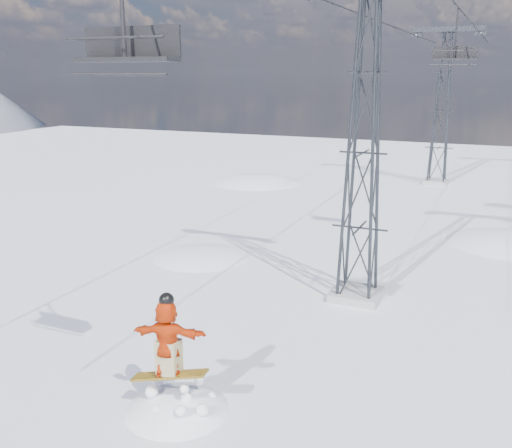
% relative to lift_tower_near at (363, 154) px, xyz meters
% --- Properties ---
extents(ground, '(120.00, 120.00, 0.00)m').
position_rel_lift_tower_near_xyz_m(ground, '(-0.80, -8.00, -5.47)').
color(ground, white).
rests_on(ground, ground).
extents(snow_terrain, '(39.00, 37.00, 22.00)m').
position_rel_lift_tower_near_xyz_m(snow_terrain, '(-5.57, 13.24, -15.06)').
color(snow_terrain, white).
rests_on(snow_terrain, ground).
extents(lift_tower_near, '(5.20, 1.80, 11.43)m').
position_rel_lift_tower_near_xyz_m(lift_tower_near, '(0.00, 0.00, 0.00)').
color(lift_tower_near, '#999999').
rests_on(lift_tower_near, ground).
extents(lift_tower_far, '(5.20, 1.80, 11.43)m').
position_rel_lift_tower_near_xyz_m(lift_tower_far, '(0.00, 25.00, 0.00)').
color(lift_tower_far, '#999999').
rests_on(lift_tower_far, ground).
extents(haul_cables, '(4.46, 51.00, 0.06)m').
position_rel_lift_tower_near_xyz_m(haul_cables, '(0.00, 11.50, 5.38)').
color(haul_cables, black).
rests_on(haul_cables, ground).
extents(lift_chair_near, '(2.16, 0.62, 2.67)m').
position_rel_lift_tower_near_xyz_m(lift_chair_near, '(-2.20, -10.55, 3.24)').
color(lift_chair_near, black).
rests_on(lift_chair_near, ground).
extents(lift_chair_mid, '(1.87, 0.54, 2.32)m').
position_rel_lift_tower_near_xyz_m(lift_chair_mid, '(2.20, 6.60, 3.53)').
color(lift_chair_mid, black).
rests_on(lift_chair_mid, ground).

